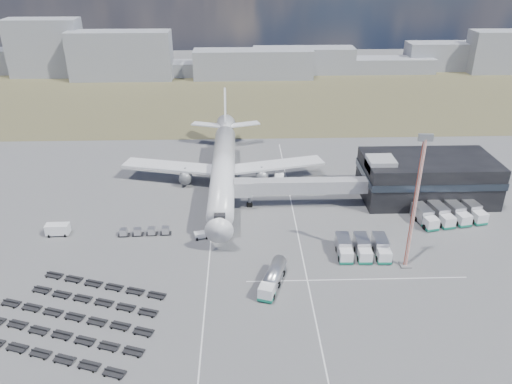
{
  "coord_description": "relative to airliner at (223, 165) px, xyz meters",
  "views": [
    {
      "loc": [
        4.38,
        -80.79,
        54.21
      ],
      "look_at": [
        7.66,
        19.94,
        4.0
      ],
      "focal_mm": 35.0,
      "sensor_mm": 36.0,
      "label": 1
    }
  ],
  "objects": [
    {
      "name": "pushback_tug",
      "position": [
        -4.0,
        -25.26,
        -4.63
      ],
      "size": [
        3.13,
        2.22,
        1.32
      ],
      "primitive_type": "cube",
      "rotation": [
        0.0,
        0.0,
        0.24
      ],
      "color": "silver",
      "rests_on": "ground"
    },
    {
      "name": "floodlight_mast",
      "position": [
        34.96,
        -36.4,
        7.83
      ],
      "size": [
        2.47,
        2.02,
        26.18
      ],
      "rotation": [
        0.0,
        0.0,
        -0.08
      ],
      "color": "#BC361E",
      "rests_on": "ground"
    },
    {
      "name": "utility_van",
      "position": [
        -33.77,
        -23.04,
        -4.05
      ],
      "size": [
        4.78,
        2.25,
        2.49
      ],
      "primitive_type": "cube",
      "rotation": [
        0.0,
        0.0,
        0.02
      ],
      "color": "silver",
      "rests_on": "ground"
    },
    {
      "name": "airliner",
      "position": [
        0.0,
        0.0,
        0.0
      ],
      "size": [
        51.59,
        64.53,
        17.62
      ],
      "color": "silver",
      "rests_on": "ground"
    },
    {
      "name": "terminal",
      "position": [
        47.77,
        -8.41,
        -0.04
      ],
      "size": [
        30.4,
        16.4,
        11.0
      ],
      "color": "black",
      "rests_on": "ground"
    },
    {
      "name": "uld_row",
      "position": [
        -15.8,
        -23.77,
        -4.39
      ],
      "size": [
        10.95,
        1.94,
        1.51
      ],
      "rotation": [
        0.0,
        0.0,
        0.05
      ],
      "color": "black",
      "rests_on": "ground"
    },
    {
      "name": "fuel_tanker",
      "position": [
        9.62,
        -41.74,
        -3.62
      ],
      "size": [
        5.79,
        10.64,
        3.34
      ],
      "rotation": [
        0.0,
        0.0,
        -0.33
      ],
      "color": "silver",
      "rests_on": "ground"
    },
    {
      "name": "jet_bridge",
      "position": [
        15.9,
        -11.95,
        -0.24
      ],
      "size": [
        30.3,
        3.8,
        7.05
      ],
      "color": "#939399",
      "rests_on": "ground"
    },
    {
      "name": "skyline",
      "position": [
        3.6,
        117.83,
        2.62
      ],
      "size": [
        293.49,
        26.58,
        25.03
      ],
      "color": "gray",
      "rests_on": "ground"
    },
    {
      "name": "catering_truck",
      "position": [
        13.78,
        -1.24,
        -3.97
      ],
      "size": [
        3.0,
        5.89,
        2.59
      ],
      "rotation": [
        0.0,
        0.0,
        -0.12
      ],
      "color": "silver",
      "rests_on": "ground"
    },
    {
      "name": "ground",
      "position": [
        0.0,
        -32.38,
        -5.29
      ],
      "size": [
        420.0,
        420.0,
        0.0
      ],
      "primitive_type": "plane",
      "color": "#565659",
      "rests_on": "ground"
    },
    {
      "name": "service_trucks_far",
      "position": [
        49.39,
        -19.71,
        -3.57
      ],
      "size": [
        15.44,
        10.34,
        3.16
      ],
      "rotation": [
        0.0,
        0.0,
        0.18
      ],
      "color": "silver",
      "rests_on": "ground"
    },
    {
      "name": "grass_strip",
      "position": [
        0.0,
        77.62,
        -5.29
      ],
      "size": [
        420.0,
        90.0,
        0.01
      ],
      "primitive_type": "cube",
      "color": "brown",
      "rests_on": "ground"
    },
    {
      "name": "lane_markings",
      "position": [
        9.77,
        -29.38,
        -5.29
      ],
      "size": [
        47.12,
        110.0,
        0.01
      ],
      "color": "silver",
      "rests_on": "ground"
    },
    {
      "name": "baggage_dollies",
      "position": [
        -22.95,
        -49.5,
        -4.92
      ],
      "size": [
        31.13,
        26.1,
        0.74
      ],
      "rotation": [
        0.0,
        0.0,
        -0.32
      ],
      "color": "black",
      "rests_on": "ground"
    },
    {
      "name": "service_trucks_near",
      "position": [
        27.64,
        -32.46,
        -3.68
      ],
      "size": [
        10.0,
        7.68,
        2.97
      ],
      "rotation": [
        0.0,
        0.0,
        -0.03
      ],
      "color": "silver",
      "rests_on": "ground"
    }
  ]
}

